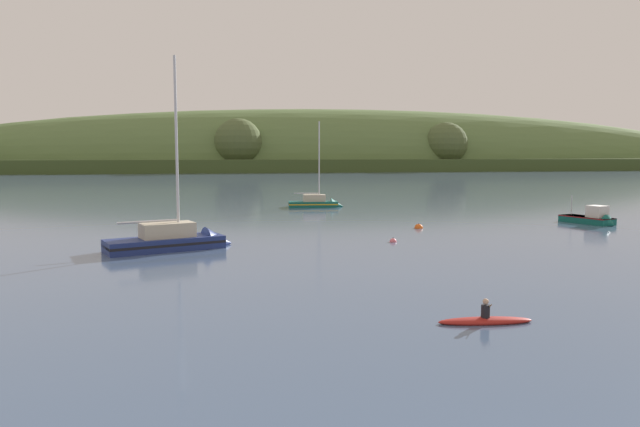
% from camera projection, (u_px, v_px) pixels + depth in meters
% --- Properties ---
extents(far_shoreline_hill, '(430.23, 73.81, 44.43)m').
position_uv_depth(far_shoreline_hill, '(334.00, 169.00, 221.73)').
color(far_shoreline_hill, '#3C4E24').
rests_on(far_shoreline_hill, ground).
extents(sailboat_near_mooring, '(8.59, 4.94, 13.34)m').
position_uv_depth(sailboat_near_mooring, '(178.00, 244.00, 38.54)').
color(sailboat_near_mooring, navy).
rests_on(sailboat_near_mooring, ground).
extents(sailboat_far_left, '(6.47, 2.76, 10.61)m').
position_uv_depth(sailboat_far_left, '(319.00, 205.00, 68.33)').
color(sailboat_far_left, '#0F564C').
rests_on(sailboat_far_left, ground).
extents(fishing_boat_moored, '(3.08, 5.19, 3.05)m').
position_uv_depth(fishing_boat_moored, '(592.00, 220.00, 52.19)').
color(fishing_boat_moored, '#0F564C').
rests_on(fishing_boat_moored, ground).
extents(canoe_with_paddler, '(3.57, 1.50, 1.02)m').
position_uv_depth(canoe_with_paddler, '(485.00, 320.00, 21.74)').
color(canoe_with_paddler, maroon).
rests_on(canoe_with_paddler, ground).
extents(mooring_buoy_midchannel, '(0.70, 0.70, 0.78)m').
position_uv_depth(mooring_buoy_midchannel, '(419.00, 228.00, 49.16)').
color(mooring_buoy_midchannel, '#EA5B19').
rests_on(mooring_buoy_midchannel, ground).
extents(mooring_buoy_off_fishing_boat, '(0.49, 0.49, 0.57)m').
position_uv_depth(mooring_buoy_off_fishing_boat, '(393.00, 242.00, 41.58)').
color(mooring_buoy_off_fishing_boat, '#E06675').
rests_on(mooring_buoy_off_fishing_boat, ground).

